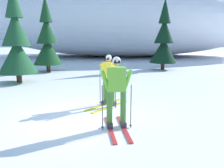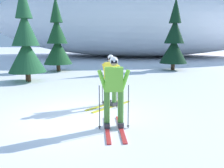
% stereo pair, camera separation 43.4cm
% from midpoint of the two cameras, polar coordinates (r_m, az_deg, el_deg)
% --- Properties ---
extents(ground_plane, '(120.00, 120.00, 0.00)m').
position_cam_midpoint_polar(ground_plane, '(6.86, -8.08, -7.96)').
color(ground_plane, white).
extents(skier_yellow_jacket, '(1.48, 1.64, 1.74)m').
position_cam_midpoint_polar(skier_yellow_jacket, '(7.61, 1.25, 1.09)').
color(skier_yellow_jacket, gold).
rests_on(skier_yellow_jacket, ground).
extents(skier_lime_jacket, '(0.83, 1.79, 1.82)m').
position_cam_midpoint_polar(skier_lime_jacket, '(5.64, 2.66, -1.82)').
color(skier_lime_jacket, red).
rests_on(skier_lime_jacket, ground).
extents(pine_tree_center, '(1.95, 1.95, 5.06)m').
position_cam_midpoint_polar(pine_tree_center, '(12.82, -19.98, 9.96)').
color(pine_tree_center, '#47301E').
rests_on(pine_tree_center, ground).
extents(pine_tree_center_right, '(2.00, 2.00, 5.17)m').
position_cam_midpoint_polar(pine_tree_center_right, '(16.56, -12.88, 10.63)').
color(pine_tree_center_right, '#47301E').
rests_on(pine_tree_center_right, ground).
extents(pine_tree_far_right, '(2.00, 2.00, 5.18)m').
position_cam_midpoint_polar(pine_tree_far_right, '(17.38, 16.07, 10.50)').
color(pine_tree_far_right, '#47301E').
rests_on(pine_tree_far_right, ground).
extents(snow_ridge_background, '(37.59, 20.20, 9.30)m').
position_cam_midpoint_polar(snow_ridge_background, '(30.99, 6.51, 15.53)').
color(snow_ridge_background, white).
rests_on(snow_ridge_background, ground).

